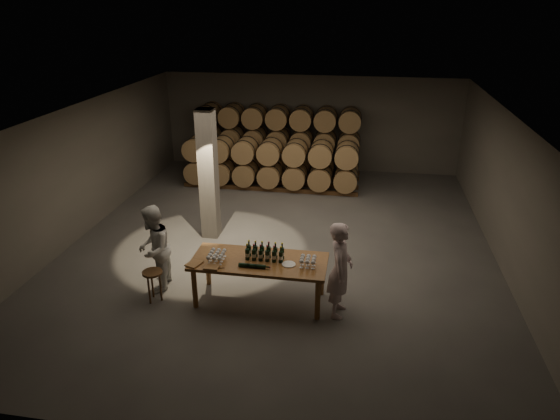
% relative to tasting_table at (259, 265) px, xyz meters
% --- Properties ---
extents(room, '(12.00, 12.00, 12.00)m').
position_rel_tasting_table_xyz_m(room, '(-1.80, 2.70, 0.80)').
color(room, '#54514F').
rests_on(room, ground).
extents(tasting_table, '(2.60, 1.10, 0.90)m').
position_rel_tasting_table_xyz_m(tasting_table, '(0.00, 0.00, 0.00)').
color(tasting_table, brown).
rests_on(tasting_table, ground).
extents(barrel_stack_back, '(5.48, 0.95, 2.31)m').
position_rel_tasting_table_xyz_m(barrel_stack_back, '(-0.96, 7.70, 0.40)').
color(barrel_stack_back, '#54341C').
rests_on(barrel_stack_back, ground).
extents(barrel_stack_front, '(5.48, 0.95, 1.57)m').
position_rel_tasting_table_xyz_m(barrel_stack_front, '(-0.96, 6.30, 0.03)').
color(barrel_stack_front, '#54341C').
rests_on(barrel_stack_front, ground).
extents(bottle_cluster, '(0.73, 0.23, 0.34)m').
position_rel_tasting_table_xyz_m(bottle_cluster, '(0.10, 0.06, 0.22)').
color(bottle_cluster, black).
rests_on(bottle_cluster, tasting_table).
extents(lying_bottles, '(0.60, 0.08, 0.08)m').
position_rel_tasting_table_xyz_m(lying_bottles, '(-0.06, -0.30, 0.14)').
color(lying_bottles, black).
rests_on(lying_bottles, tasting_table).
extents(glass_cluster_left, '(0.30, 0.41, 0.17)m').
position_rel_tasting_table_xyz_m(glass_cluster_left, '(-0.80, -0.13, 0.23)').
color(glass_cluster_left, silver).
rests_on(glass_cluster_left, tasting_table).
extents(glass_cluster_right, '(0.31, 0.31, 0.17)m').
position_rel_tasting_table_xyz_m(glass_cluster_right, '(0.94, -0.04, 0.23)').
color(glass_cluster_right, silver).
rests_on(glass_cluster_right, tasting_table).
extents(plate, '(0.26, 0.26, 0.01)m').
position_rel_tasting_table_xyz_m(plate, '(0.58, -0.07, 0.11)').
color(plate, white).
rests_on(plate, tasting_table).
extents(notebook_near, '(0.27, 0.22, 0.03)m').
position_rel_tasting_table_xyz_m(notebook_near, '(-0.81, -0.43, 0.12)').
color(notebook_near, olive).
rests_on(notebook_near, tasting_table).
extents(notebook_corner, '(0.32, 0.36, 0.03)m').
position_rel_tasting_table_xyz_m(notebook_corner, '(-1.18, -0.36, 0.12)').
color(notebook_corner, olive).
rests_on(notebook_corner, tasting_table).
extents(pen, '(0.13, 0.05, 0.01)m').
position_rel_tasting_table_xyz_m(pen, '(-0.64, -0.42, 0.11)').
color(pen, black).
rests_on(pen, tasting_table).
extents(stool, '(0.39, 0.39, 0.65)m').
position_rel_tasting_table_xyz_m(stool, '(-2.05, -0.35, -0.26)').
color(stool, '#54341C').
rests_on(stool, ground).
extents(person_man, '(0.49, 0.71, 1.88)m').
position_rel_tasting_table_xyz_m(person_man, '(1.55, -0.17, 0.14)').
color(person_man, beige).
rests_on(person_man, ground).
extents(person_woman, '(0.80, 0.97, 1.81)m').
position_rel_tasting_table_xyz_m(person_woman, '(-2.17, 0.09, 0.11)').
color(person_woman, silver).
rests_on(person_woman, ground).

